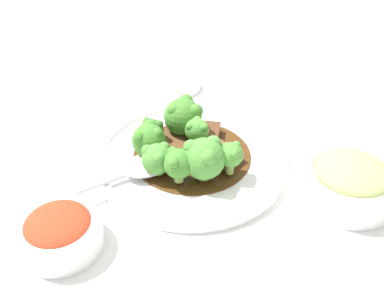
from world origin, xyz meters
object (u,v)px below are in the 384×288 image
broccoli_floret_6 (231,155)px  side_bowl_appetizer (350,181)px  beef_strip_1 (173,146)px  sauce_dish (179,85)px  beef_strip_2 (210,136)px  side_bowl_kimchi (59,231)px  beef_strip_0 (217,152)px  broccoli_floret_7 (186,115)px  broccoli_floret_3 (204,158)px  broccoli_floret_4 (197,130)px  broccoli_floret_5 (179,163)px  broccoli_floret_1 (149,140)px  serving_spoon (138,168)px  main_plate (192,158)px  broccoli_floret_2 (151,130)px  broccoli_floret_0 (157,158)px

broccoli_floret_6 → side_bowl_appetizer: 0.15m
beef_strip_1 → broccoli_floret_6: broccoli_floret_6 is taller
sauce_dish → beef_strip_2: bearing=-1.8°
broccoli_floret_6 → side_bowl_kimchi: (0.04, -0.22, -0.03)m
beef_strip_0 → broccoli_floret_7: bearing=-156.1°
beef_strip_2 → broccoli_floret_3: size_ratio=1.13×
broccoli_floret_4 → broccoli_floret_7: bearing=-171.0°
broccoli_floret_5 → side_bowl_appetizer: size_ratio=0.40×
broccoli_floret_7 → side_bowl_appetizer: size_ratio=0.49×
broccoli_floret_5 → sauce_dish: size_ratio=0.61×
side_bowl_kimchi → broccoli_floret_1: bearing=130.0°
side_bowl_appetizer → beef_strip_1: bearing=-125.3°
serving_spoon → side_bowl_kimchi: size_ratio=2.36×
beef_strip_0 → beef_strip_1: 0.06m
main_plate → beef_strip_0: bearing=63.8°
broccoli_floret_2 → broccoli_floret_3: broccoli_floret_3 is taller
broccoli_floret_0 → broccoli_floret_3: size_ratio=0.77×
side_bowl_appetizer → sauce_dish: (-0.33, -0.13, -0.02)m
side_bowl_kimchi → beef_strip_0: bearing=111.3°
broccoli_floret_4 → broccoli_floret_6: bearing=21.6°
main_plate → beef_strip_0: size_ratio=3.63×
broccoli_floret_6 → serving_spoon: size_ratio=0.20×
beef_strip_2 → side_bowl_appetizer: (0.14, 0.14, 0.00)m
beef_strip_2 → broccoli_floret_5: broccoli_floret_5 is taller
beef_strip_0 → broccoli_floret_7: broccoli_floret_7 is taller
broccoli_floret_1 → side_bowl_appetizer: size_ratio=0.43×
broccoli_floret_0 → broccoli_floret_3: (0.02, 0.05, 0.01)m
broccoli_floret_7 → side_bowl_appetizer: bearing=44.7°
broccoli_floret_2 → broccoli_floret_7: size_ratio=0.72×
beef_strip_2 → serving_spoon: 0.12m
broccoli_floret_3 → broccoli_floret_2: bearing=-150.3°
beef_strip_0 → broccoli_floret_0: broccoli_floret_0 is taller
serving_spoon → side_bowl_appetizer: bearing=67.7°
main_plate → beef_strip_0: beef_strip_0 is taller
broccoli_floret_4 → side_bowl_kimchi: broccoli_floret_4 is taller
side_bowl_kimchi → sauce_dish: size_ratio=1.23×
broccoli_floret_7 → sauce_dish: size_ratio=0.75×
sauce_dish → beef_strip_0: bearing=-1.9°
broccoli_floret_1 → broccoli_floret_2: broccoli_floret_1 is taller
broccoli_floret_5 → broccoli_floret_7: 0.10m
main_plate → beef_strip_2: size_ratio=4.10×
beef_strip_0 → side_bowl_kimchi: size_ratio=0.77×
broccoli_floret_2 → sauce_dish: bearing=153.9°
beef_strip_2 → sauce_dish: bearing=178.2°
broccoli_floret_7 → sauce_dish: broccoli_floret_7 is taller
broccoli_floret_0 → broccoli_floret_2: (-0.06, 0.01, 0.00)m
broccoli_floret_7 → side_bowl_kimchi: (0.14, -0.19, -0.03)m
beef_strip_2 → broccoli_floret_3: broccoli_floret_3 is taller
broccoli_floret_0 → broccoli_floret_2: broccoli_floret_0 is taller
broccoli_floret_4 → broccoli_floret_5: (0.06, -0.04, -0.00)m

